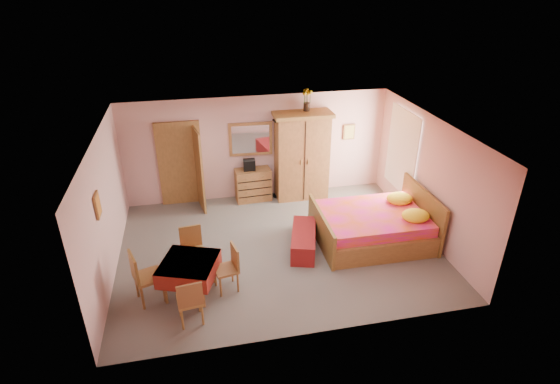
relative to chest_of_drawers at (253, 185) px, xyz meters
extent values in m
plane|color=slate|center=(0.18, -2.25, -0.41)|extent=(6.50, 6.50, 0.00)
plane|color=brown|center=(0.18, -2.25, 2.19)|extent=(6.50, 6.50, 0.00)
cube|color=#D29D98|center=(0.18, 0.25, 0.89)|extent=(6.50, 0.10, 2.60)
cube|color=#D29D98|center=(0.18, -4.75, 0.89)|extent=(6.50, 0.10, 2.60)
cube|color=#D29D98|center=(-3.07, -2.25, 0.89)|extent=(0.10, 5.00, 2.60)
cube|color=#D29D98|center=(3.43, -2.25, 0.89)|extent=(0.10, 5.00, 2.60)
cube|color=#9E6B35|center=(-1.72, 0.22, 0.61)|extent=(1.06, 0.12, 2.15)
cube|color=white|center=(3.39, -1.05, 1.04)|extent=(0.08, 1.40, 1.95)
cube|color=orange|center=(-3.04, -2.85, 1.29)|extent=(0.04, 0.32, 0.42)
cube|color=#D8BF59|center=(2.53, 0.22, 1.14)|extent=(0.30, 0.04, 0.40)
cube|color=brown|center=(0.00, 0.00, 0.00)|extent=(0.89, 0.48, 0.82)
cube|color=white|center=(0.00, 0.21, 1.14)|extent=(1.06, 0.11, 0.83)
cube|color=black|center=(-0.08, 0.02, 0.55)|extent=(0.31, 0.24, 0.27)
cube|color=black|center=(0.64, 0.04, 0.61)|extent=(0.35, 0.35, 2.04)
cube|color=#A06636|center=(1.23, -0.04, 0.70)|extent=(1.42, 0.74, 2.22)
cube|color=yellow|center=(1.35, 0.07, 2.07)|extent=(0.23, 0.23, 0.54)
cube|color=#E31695|center=(2.19, -2.37, 0.13)|extent=(2.38, 1.88, 1.09)
cube|color=maroon|center=(0.68, -2.41, -0.20)|extent=(0.82, 1.37, 0.43)
cube|color=maroon|center=(-1.65, -3.33, -0.07)|extent=(1.19, 1.19, 0.68)
cube|color=#9F6F35|center=(-1.67, -4.05, 0.03)|extent=(0.45, 0.45, 0.89)
cube|color=olive|center=(-1.57, -2.71, 0.05)|extent=(0.46, 0.46, 0.91)
cube|color=#915E31|center=(-2.34, -3.37, 0.10)|extent=(0.58, 0.58, 1.01)
cube|color=#9E6635|center=(-1.01, -3.36, 0.03)|extent=(0.47, 0.47, 0.88)
camera|label=1|loc=(-1.36, -9.75, 4.80)|focal=28.00mm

